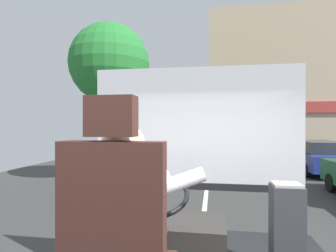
{
  "coord_description": "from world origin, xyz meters",
  "views": [
    {
      "loc": [
        0.22,
        -1.74,
        2.07
      ],
      "look_at": [
        -0.23,
        1.01,
        2.06
      ],
      "focal_mm": 29.62,
      "sensor_mm": 36.0,
      "label": 1
    }
  ],
  "objects_px": {
    "parked_car_silver": "(284,147)",
    "fare_box": "(287,230)",
    "steering_console": "(163,239)",
    "bus_driver": "(127,213)",
    "parked_car_blue": "(317,156)"
  },
  "relations": [
    {
      "from": "fare_box",
      "to": "steering_console",
      "type": "bearing_deg",
      "value": 178.89
    },
    {
      "from": "steering_console",
      "to": "parked_car_blue",
      "type": "xyz_separation_m",
      "value": [
        4.91,
        10.57,
        -0.34
      ]
    },
    {
      "from": "steering_console",
      "to": "parked_car_silver",
      "type": "height_order",
      "value": "steering_console"
    },
    {
      "from": "parked_car_blue",
      "to": "bus_driver",
      "type": "bearing_deg",
      "value": -112.9
    },
    {
      "from": "bus_driver",
      "to": "parked_car_blue",
      "type": "distance_m",
      "value": 12.64
    },
    {
      "from": "bus_driver",
      "to": "fare_box",
      "type": "relative_size",
      "value": 1.07
    },
    {
      "from": "steering_console",
      "to": "parked_car_blue",
      "type": "distance_m",
      "value": 11.66
    },
    {
      "from": "parked_car_silver",
      "to": "fare_box",
      "type": "bearing_deg",
      "value": -103.28
    },
    {
      "from": "fare_box",
      "to": "parked_car_blue",
      "type": "bearing_deg",
      "value": 69.95
    },
    {
      "from": "bus_driver",
      "to": "parked_car_blue",
      "type": "height_order",
      "value": "bus_driver"
    },
    {
      "from": "steering_console",
      "to": "parked_car_blue",
      "type": "relative_size",
      "value": 0.25
    },
    {
      "from": "bus_driver",
      "to": "steering_console",
      "type": "relative_size",
      "value": 0.75
    },
    {
      "from": "fare_box",
      "to": "parked_car_silver",
      "type": "distance_m",
      "value": 16.56
    },
    {
      "from": "parked_car_blue",
      "to": "parked_car_silver",
      "type": "bearing_deg",
      "value": 90.69
    },
    {
      "from": "steering_console",
      "to": "fare_box",
      "type": "relative_size",
      "value": 1.44
    }
  ]
}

